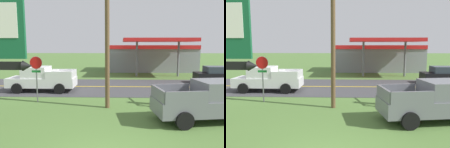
{
  "view_description": "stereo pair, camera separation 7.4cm",
  "coord_description": "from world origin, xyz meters",
  "views": [
    {
      "loc": [
        0.43,
        -6.12,
        3.68
      ],
      "look_at": [
        0.0,
        8.0,
        1.8
      ],
      "focal_mm": 35.55,
      "sensor_mm": 36.0,
      "label": 1
    },
    {
      "loc": [
        0.51,
        -6.12,
        3.68
      ],
      "look_at": [
        0.0,
        8.0,
        1.8
      ],
      "focal_mm": 35.55,
      "sensor_mm": 36.0,
      "label": 2
    }
  ],
  "objects": [
    {
      "name": "pickup_grey_parked_on_lawn",
      "position": [
        4.81,
        4.46,
        0.96
      ],
      "size": [
        5.43,
        2.81,
        1.96
      ],
      "color": "slate",
      "rests_on": "ground"
    },
    {
      "name": "utility_pole",
      "position": [
        -0.22,
        6.53,
        5.12
      ],
      "size": [
        2.16,
        0.26,
        9.56
      ],
      "color": "brown",
      "rests_on": "ground"
    },
    {
      "name": "road_centre_line",
      "position": [
        0.0,
        13.0,
        0.02
      ],
      "size": [
        126.0,
        0.2,
        0.01
      ],
      "primitive_type": "cube",
      "color": "gold",
      "rests_on": "road_asphalt"
    },
    {
      "name": "car_black_mid_lane",
      "position": [
        9.82,
        15.0,
        0.83
      ],
      "size": [
        4.2,
        2.0,
        1.64
      ],
      "color": "black",
      "rests_on": "ground"
    },
    {
      "name": "gas_station",
      "position": [
        4.93,
        25.38,
        1.94
      ],
      "size": [
        12.0,
        11.5,
        4.4
      ],
      "color": "gray",
      "rests_on": "ground"
    },
    {
      "name": "stop_sign",
      "position": [
        -4.78,
        7.61,
        2.03
      ],
      "size": [
        0.8,
        0.08,
        2.95
      ],
      "color": "slate",
      "rests_on": "ground"
    },
    {
      "name": "road_asphalt",
      "position": [
        0.0,
        13.0,
        0.01
      ],
      "size": [
        140.0,
        8.0,
        0.02
      ],
      "primitive_type": "cube",
      "color": "#3D3D3F",
      "rests_on": "ground"
    },
    {
      "name": "pickup_white_on_road",
      "position": [
        -5.67,
        11.0,
        0.96
      ],
      "size": [
        5.2,
        2.24,
        1.96
      ],
      "color": "silver",
      "rests_on": "ground"
    }
  ]
}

